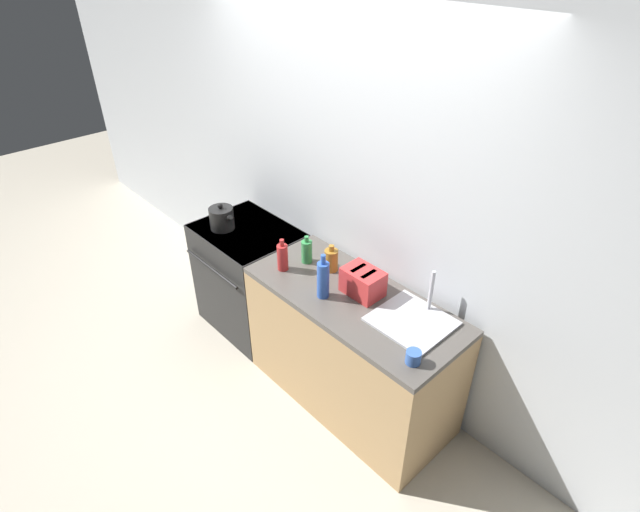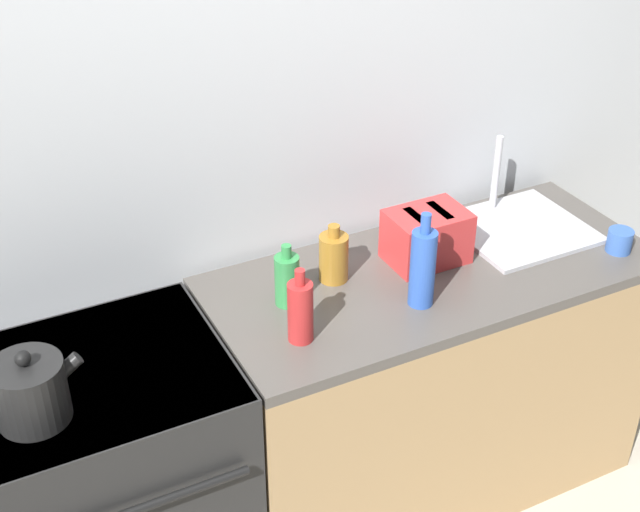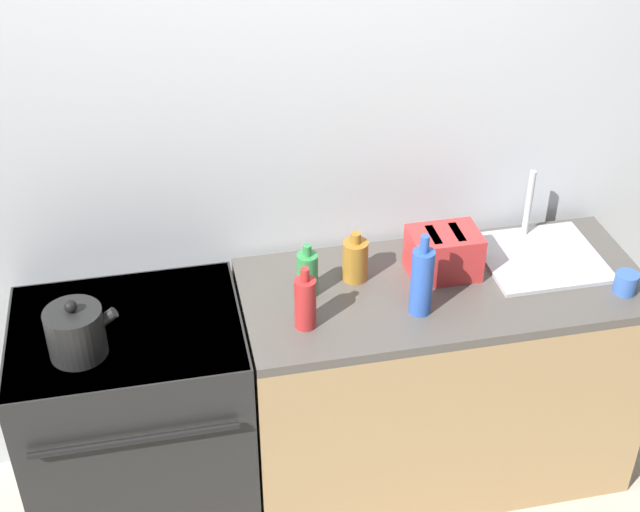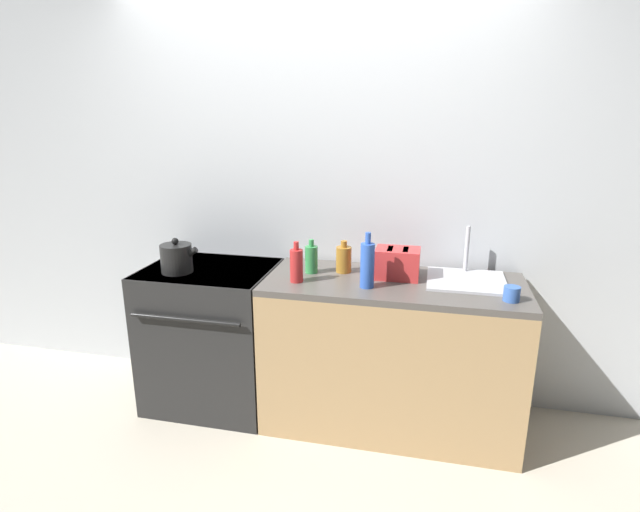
% 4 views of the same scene
% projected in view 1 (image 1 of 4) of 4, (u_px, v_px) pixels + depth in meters
% --- Properties ---
extents(ground_plane, '(12.00, 12.00, 0.00)m').
position_uv_depth(ground_plane, '(270.00, 378.00, 3.67)').
color(ground_plane, beige).
extents(wall_back, '(8.00, 0.05, 2.60)m').
position_uv_depth(wall_back, '(339.00, 190.00, 3.34)').
color(wall_back, silver).
rests_on(wall_back, ground_plane).
extents(stove, '(0.76, 0.64, 0.89)m').
position_uv_depth(stove, '(250.00, 277.00, 3.96)').
color(stove, black).
rests_on(stove, ground_plane).
extents(counter_block, '(1.43, 0.62, 0.89)m').
position_uv_depth(counter_block, '(351.00, 350.00, 3.29)').
color(counter_block, tan).
rests_on(counter_block, ground_plane).
extents(kettle, '(0.23, 0.18, 0.21)m').
position_uv_depth(kettle, '(222.00, 218.00, 3.70)').
color(kettle, black).
rests_on(kettle, stove).
extents(toaster, '(0.24, 0.17, 0.17)m').
position_uv_depth(toaster, '(363.00, 282.00, 3.03)').
color(toaster, red).
rests_on(toaster, counter_block).
extents(sink_tray, '(0.42, 0.39, 0.28)m').
position_uv_depth(sink_tray, '(413.00, 319.00, 2.85)').
color(sink_tray, '#B7B7BC').
rests_on(sink_tray, counter_block).
extents(bottle_green, '(0.07, 0.07, 0.20)m').
position_uv_depth(bottle_green, '(307.00, 251.00, 3.32)').
color(bottle_green, '#338C47').
rests_on(bottle_green, counter_block).
extents(bottle_blue, '(0.07, 0.07, 0.30)m').
position_uv_depth(bottle_blue, '(323.00, 279.00, 2.99)').
color(bottle_blue, '#2D56B7').
rests_on(bottle_blue, counter_block).
extents(bottle_red, '(0.07, 0.07, 0.23)m').
position_uv_depth(bottle_red, '(283.00, 257.00, 3.24)').
color(bottle_red, '#B72828').
rests_on(bottle_red, counter_block).
extents(bottle_amber, '(0.09, 0.09, 0.19)m').
position_uv_depth(bottle_amber, '(331.00, 260.00, 3.25)').
color(bottle_amber, '#9E6B23').
rests_on(bottle_amber, counter_block).
extents(cup_blue, '(0.08, 0.08, 0.08)m').
position_uv_depth(cup_blue, '(413.00, 357.00, 2.57)').
color(cup_blue, '#3860B2').
rests_on(cup_blue, counter_block).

